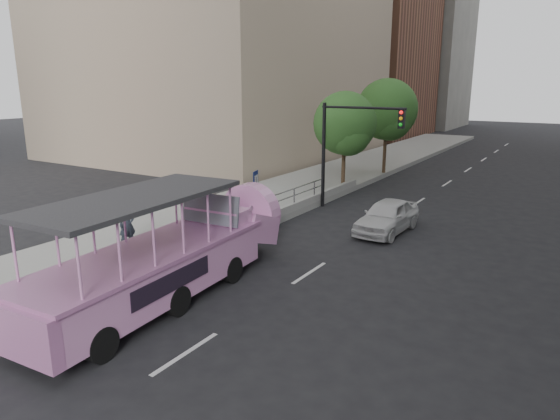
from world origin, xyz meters
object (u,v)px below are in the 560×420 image
object	(u,v)px
car	(387,216)
street_tree_far	(388,112)
duck_boat	(173,255)
parking_sign	(256,195)
street_tree_near	(346,126)
pedestrian_near	(127,224)
traffic_signal	(346,139)

from	to	relation	value
car	street_tree_far	xyz separation A→B (m)	(-4.60, 12.07, 3.61)
duck_boat	parking_sign	world-z (taller)	duck_boat
car	street_tree_near	bearing A→B (deg)	130.78
pedestrian_near	car	bearing A→B (deg)	-32.72
parking_sign	traffic_signal	size ratio (longest dim) A/B	0.51
street_tree_near	parking_sign	bearing A→B (deg)	-88.11
duck_boat	street_tree_far	distance (m)	21.77
street_tree_near	traffic_signal	bearing A→B (deg)	-65.02
parking_sign	street_tree_near	xyz separation A→B (m)	(-0.30, 9.23, 2.14)
duck_boat	street_tree_near	distance (m)	15.80
parking_sign	traffic_signal	distance (m)	6.22
duck_boat	street_tree_near	xyz separation A→B (m)	(-1.64, 15.50, 2.61)
pedestrian_near	parking_sign	bearing A→B (deg)	-18.00
duck_boat	street_tree_far	size ratio (longest dim) A/B	1.54
street_tree_near	street_tree_far	distance (m)	6.02
pedestrian_near	parking_sign	xyz separation A→B (m)	(2.32, 4.75, 0.46)
car	pedestrian_near	size ratio (longest dim) A/B	2.21
car	parking_sign	xyz separation A→B (m)	(-4.50, -3.16, 0.99)
traffic_signal	pedestrian_near	bearing A→B (deg)	-108.89
traffic_signal	street_tree_near	world-z (taller)	street_tree_near
car	traffic_signal	distance (m)	5.01
duck_boat	car	world-z (taller)	duck_boat
duck_boat	traffic_signal	bearing A→B (deg)	90.22
duck_boat	street_tree_far	xyz separation A→B (m)	(-1.44, 21.50, 3.10)
pedestrian_near	street_tree_near	xyz separation A→B (m)	(2.01, 13.98, 2.60)
parking_sign	traffic_signal	xyz separation A→B (m)	(1.29, 5.80, 1.82)
duck_boat	pedestrian_near	bearing A→B (deg)	157.52
street_tree_near	street_tree_far	xyz separation A→B (m)	(0.20, 6.00, 0.49)
pedestrian_near	street_tree_near	world-z (taller)	street_tree_near
car	street_tree_far	bearing A→B (deg)	113.30
pedestrian_near	parking_sign	distance (m)	5.31
duck_boat	pedestrian_near	xyz separation A→B (m)	(-3.66, 1.51, 0.01)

